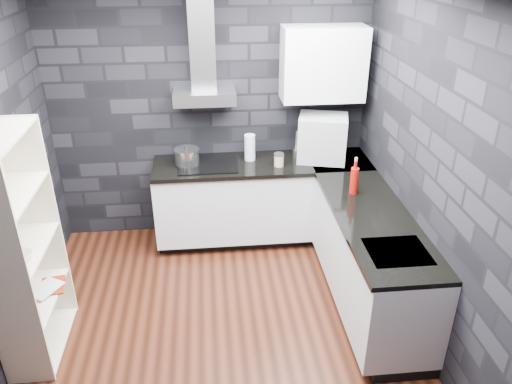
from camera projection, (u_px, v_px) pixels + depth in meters
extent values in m
plane|color=#431D11|center=(221.00, 321.00, 4.28)|extent=(3.20, 3.20, 0.00)
cube|color=black|center=(210.00, 111.00, 5.10)|extent=(3.20, 0.05, 2.70)
cube|color=black|center=(226.00, 337.00, 2.22)|extent=(3.20, 0.05, 2.70)
cube|color=black|center=(428.00, 170.00, 3.81)|extent=(0.05, 3.20, 2.70)
cube|color=black|center=(261.00, 231.00, 5.49)|extent=(2.18, 0.50, 0.10)
cube|color=black|center=(370.00, 299.00, 4.47)|extent=(0.50, 1.78, 0.10)
cube|color=white|center=(262.00, 199.00, 5.25)|extent=(2.20, 0.60, 0.76)
cube|color=white|center=(370.00, 259.00, 4.26)|extent=(0.60, 1.80, 0.76)
cube|color=black|center=(262.00, 164.00, 5.06)|extent=(2.20, 0.62, 0.04)
cube|color=black|center=(374.00, 219.00, 4.08)|extent=(0.62, 1.80, 0.04)
cube|color=black|center=(339.00, 161.00, 5.14)|extent=(0.62, 0.62, 0.04)
cube|color=#A1A2A6|center=(205.00, 97.00, 4.83)|extent=(0.60, 0.34, 0.12)
cube|color=#A1A2A6|center=(202.00, 41.00, 4.65)|extent=(0.24, 0.20, 0.90)
cube|color=white|center=(323.00, 64.00, 4.79)|extent=(0.80, 0.35, 0.70)
cube|color=black|center=(208.00, 164.00, 5.01)|extent=(0.58, 0.50, 0.01)
cube|color=#A1A2A6|center=(397.00, 252.00, 3.63)|extent=(0.44, 0.40, 0.01)
cylinder|color=silver|center=(187.00, 157.00, 4.97)|extent=(0.27, 0.27, 0.14)
cylinder|color=silver|center=(250.00, 147.00, 5.06)|extent=(0.12, 0.12, 0.27)
cylinder|color=tan|center=(279.00, 160.00, 4.95)|extent=(0.10, 0.10, 0.12)
cylinder|color=silver|center=(297.00, 155.00, 5.07)|extent=(0.12, 0.12, 0.12)
cube|color=#A8AAAF|center=(322.00, 139.00, 5.02)|extent=(0.55, 0.48, 0.47)
cylinder|color=#950E09|center=(354.00, 181.00, 4.40)|extent=(0.09, 0.09, 0.24)
cube|color=beige|center=(23.00, 251.00, 3.63)|extent=(0.41, 0.83, 1.80)
imported|color=silver|center=(15.00, 258.00, 3.49)|extent=(0.28, 0.28, 0.05)
imported|color=maroon|center=(38.00, 277.00, 3.90)|extent=(0.18, 0.05, 0.25)
imported|color=#B2B2B2|center=(34.00, 274.00, 3.89)|extent=(0.17, 0.11, 0.25)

